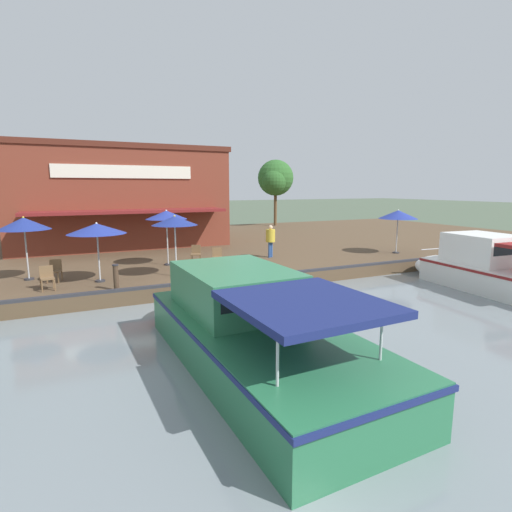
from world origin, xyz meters
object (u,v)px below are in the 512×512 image
patio_umbrella_near_quay_edge (24,224)px  patio_umbrella_by_entrance (97,229)px  person_mid_patio (270,237)px  waterfront_restaurant (118,196)px  motorboat_outer_channel (242,323)px  patio_umbrella_mid_patio_left (175,221)px  cafe_chair_facing_river (55,269)px  tree_downstream_bank (275,179)px  patio_umbrella_mid_patio_right (398,215)px  cafe_chair_under_first_umbrella (47,277)px  motorboat_mid_row (488,269)px  cafe_chair_far_corner_seat (217,256)px  cafe_chair_back_row_seat (196,253)px  patio_umbrella_far_corner (166,215)px  tree_upstream_bank (123,181)px  mooring_post (116,277)px

patio_umbrella_near_quay_edge → patio_umbrella_by_entrance: bearing=58.6°
patio_umbrella_near_quay_edge → person_mid_patio: size_ratio=1.48×
waterfront_restaurant → motorboat_outer_channel: (18.69, 0.68, -2.74)m
patio_umbrella_mid_patio_left → motorboat_outer_channel: size_ratio=0.27×
patio_umbrella_by_entrance → cafe_chair_facing_river: (-0.72, -1.55, -1.56)m
motorboat_outer_channel → tree_downstream_bank: 28.78m
patio_umbrella_by_entrance → patio_umbrella_mid_patio_right: bearing=91.1°
cafe_chair_under_first_umbrella → motorboat_outer_channel: 8.23m
motorboat_mid_row → motorboat_outer_channel: 11.81m
cafe_chair_far_corner_seat → cafe_chair_back_row_seat: bearing=-153.7°
waterfront_restaurant → cafe_chair_far_corner_seat: bearing=16.4°
patio_umbrella_mid_patio_left → cafe_chair_far_corner_seat: patio_umbrella_mid_patio_left is taller
patio_umbrella_near_quay_edge → patio_umbrella_mid_patio_right: patio_umbrella_near_quay_edge is taller
patio_umbrella_mid_patio_right → motorboat_outer_channel: 14.83m
motorboat_mid_row → motorboat_outer_channel: bearing=-81.4°
patio_umbrella_far_corner → patio_umbrella_mid_patio_left: size_ratio=1.03×
waterfront_restaurant → patio_umbrella_mid_patio_right: waterfront_restaurant is taller
tree_upstream_bank → cafe_chair_facing_river: bearing=-16.6°
patio_umbrella_mid_patio_right → tree_upstream_bank: size_ratio=0.39×
patio_umbrella_far_corner → person_mid_patio: patio_umbrella_far_corner is taller
person_mid_patio → tree_downstream_bank: tree_downstream_bank is taller
mooring_post → tree_upstream_bank: size_ratio=0.15×
cafe_chair_far_corner_seat → person_mid_patio: bearing=108.7°
patio_umbrella_near_quay_edge → cafe_chair_far_corner_seat: bearing=85.4°
patio_umbrella_far_corner → tree_upstream_bank: (-13.97, -0.06, 1.75)m
patio_umbrella_far_corner → cafe_chair_far_corner_seat: patio_umbrella_far_corner is taller
patio_umbrella_mid_patio_right → motorboat_mid_row: size_ratio=0.32×
patio_umbrella_mid_patio_left → motorboat_mid_row: size_ratio=0.33×
cafe_chair_far_corner_seat → mooring_post: mooring_post is taller
patio_umbrella_far_corner → motorboat_mid_row: 13.93m
patio_umbrella_far_corner → motorboat_outer_channel: bearing=-2.3°
waterfront_restaurant → motorboat_mid_row: size_ratio=1.66×
motorboat_mid_row → cafe_chair_under_first_umbrella: bearing=-107.5°
waterfront_restaurant → cafe_chair_facing_river: (10.55, -3.61, -2.53)m
tree_upstream_bank → motorboat_outer_channel: bearing=-0.8°
patio_umbrella_by_entrance → tree_downstream_bank: tree_downstream_bank is taller
patio_umbrella_by_entrance → person_mid_patio: patio_umbrella_by_entrance is taller
cafe_chair_under_first_umbrella → motorboat_outer_channel: motorboat_outer_channel is taller
person_mid_patio → patio_umbrella_by_entrance: bearing=-76.4°
patio_umbrella_mid_patio_left → cafe_chair_under_first_umbrella: bearing=-87.4°
patio_umbrella_near_quay_edge → cafe_chair_facing_river: (0.80, 0.95, -1.72)m
patio_umbrella_far_corner → mooring_post: size_ratio=2.77×
cafe_chair_back_row_seat → tree_downstream_bank: tree_downstream_bank is taller
patio_umbrella_mid_patio_right → tree_upstream_bank: tree_upstream_bank is taller
patio_umbrella_far_corner → patio_umbrella_near_quay_edge: 5.67m
cafe_chair_back_row_seat → person_mid_patio: bearing=87.7°
mooring_post → tree_upstream_bank: (-17.82, 2.65, 3.60)m
waterfront_restaurant → patio_umbrella_far_corner: bearing=6.7°
cafe_chair_under_first_umbrella → cafe_chair_facing_river: 1.28m
patio_umbrella_mid_patio_right → cafe_chair_back_row_seat: patio_umbrella_mid_patio_right is taller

